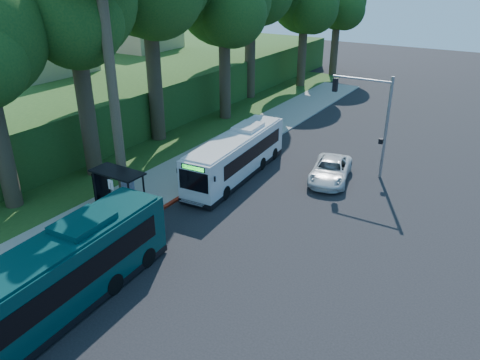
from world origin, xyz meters
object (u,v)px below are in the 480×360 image
Objects in this scene: teal_bus at (55,278)px; pickup at (330,170)px; bus_shelter at (117,181)px; white_bus at (237,155)px.

teal_bus is 2.30× the size of pickup.
bus_shelter reaches higher than pickup.
bus_shelter is 14.09m from pickup.
bus_shelter is at bearing -117.78° from white_bus.
white_bus is at bearing 90.52° from teal_bus.
teal_bus is at bearing -60.29° from bus_shelter.
bus_shelter is 0.61× the size of pickup.
bus_shelter is 0.29× the size of white_bus.
white_bus is 16.01m from teal_bus.
white_bus is (3.45, 7.87, -0.23)m from bus_shelter.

